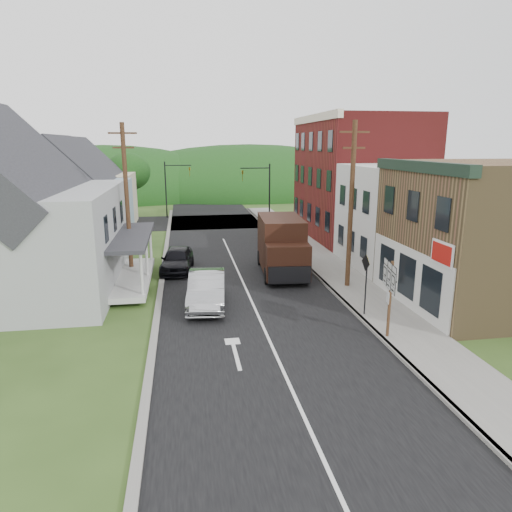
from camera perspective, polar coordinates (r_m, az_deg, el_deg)
name	(u,v)px	position (r m, az deg, el deg)	size (l,w,h in m)	color
ground	(258,316)	(21.38, 0.29, -7.56)	(120.00, 120.00, 0.00)	#2D4719
road	(234,263)	(30.82, -2.77, -0.85)	(9.00, 90.00, 0.02)	black
cross_road	(215,222)	(47.39, -5.10, 4.29)	(60.00, 9.00, 0.02)	black
sidewalk_right	(327,266)	(30.12, 8.89, -1.20)	(2.80, 55.00, 0.15)	slate
curb_right	(307,267)	(29.74, 6.42, -1.31)	(0.20, 55.00, 0.15)	slate
curb_left	(163,273)	(28.73, -11.57, -2.09)	(0.30, 55.00, 0.12)	slate
storefront_tan	(488,235)	(24.83, 27.00, 2.35)	(8.00, 8.00, 7.00)	brown
storefront_white	(412,217)	(31.14, 18.93, 4.68)	(8.00, 7.00, 6.50)	silver
storefront_red	(358,179)	(39.53, 12.67, 9.43)	(8.00, 12.00, 10.00)	maroon
house_gray	(16,213)	(27.31, -27.81, 4.74)	(10.20, 12.24, 8.35)	#9A9D9F
house_blue	(80,199)	(37.66, -21.10, 6.65)	(7.14, 8.16, 7.28)	#82A0B1
house_cream	(95,188)	(46.55, -19.51, 7.98)	(7.14, 8.16, 7.28)	beige
utility_pole_right	(351,205)	(24.98, 11.80, 6.31)	(1.60, 0.26, 9.00)	#472D19
utility_pole_left	(127,199)	(28.00, -15.84, 6.87)	(1.60, 0.26, 9.00)	#472D19
traffic_signal_right	(262,188)	(43.98, 0.80, 8.55)	(2.87, 0.20, 6.00)	black
traffic_signal_left	(172,183)	(50.31, -10.44, 8.99)	(2.87, 0.20, 6.00)	black
tree_left_d	(128,172)	(52.03, -15.72, 10.10)	(4.80, 4.80, 6.94)	#382616
forested_ridge	(203,194)	(75.11, -6.69, 7.76)	(90.00, 30.00, 16.00)	#123710
silver_sedan	(207,289)	(22.63, -6.16, -4.18)	(1.76, 5.03, 1.66)	#9E9EA2
dark_sedan	(177,260)	(28.92, -9.83, -0.44)	(1.82, 4.53, 1.54)	black
delivery_van	(282,246)	(27.87, 3.26, 1.25)	(2.95, 6.31, 3.43)	black
route_sign_cluster	(389,288)	(19.00, 16.35, -3.88)	(0.40, 1.79, 3.16)	#472D19
warning_sign	(366,276)	(21.27, 13.57, -2.46)	(0.14, 0.79, 2.85)	black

